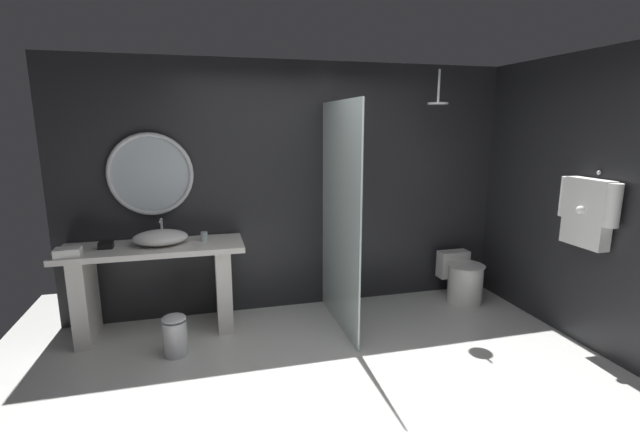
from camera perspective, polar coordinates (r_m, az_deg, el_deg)
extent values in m
plane|color=silver|center=(3.53, 4.20, -21.90)|extent=(5.76, 5.76, 0.00)
cube|color=#232326|center=(4.80, -2.90, 4.08)|extent=(4.80, 0.10, 2.60)
cube|color=#232326|center=(4.88, 28.40, 2.76)|extent=(0.10, 2.47, 2.60)
cube|color=silver|center=(4.47, -20.44, -3.37)|extent=(1.65, 0.59, 0.05)
cube|color=silver|center=(4.70, -27.70, -8.78)|extent=(0.14, 0.50, 0.81)
cube|color=silver|center=(4.57, -12.17, -8.19)|extent=(0.14, 0.50, 0.81)
ellipsoid|color=white|center=(4.45, -19.61, -2.11)|extent=(0.50, 0.41, 0.14)
cylinder|color=silver|center=(4.63, -19.46, -1.10)|extent=(0.02, 0.02, 0.21)
cylinder|color=silver|center=(4.54, -19.61, -0.09)|extent=(0.02, 0.13, 0.02)
cylinder|color=silver|center=(4.48, -14.51, -2.01)|extent=(0.07, 0.07, 0.09)
cube|color=black|center=(4.52, -25.56, -2.90)|extent=(0.12, 0.10, 0.06)
torus|color=silver|center=(4.62, -20.73, 5.45)|extent=(0.80, 0.04, 0.80)
cylinder|color=#B2BCC1|center=(4.63, -20.71, 5.46)|extent=(0.73, 0.01, 0.73)
cube|color=silver|center=(4.29, 2.53, 0.29)|extent=(0.02, 1.19, 2.18)
cylinder|color=silver|center=(4.80, 14.87, 16.14)|extent=(0.02, 0.02, 0.32)
cylinder|color=silver|center=(4.79, 14.76, 14.12)|extent=(0.20, 0.20, 0.02)
sphere|color=silver|center=(4.49, 31.94, 5.13)|extent=(0.04, 0.04, 0.04)
cube|color=white|center=(4.48, 30.83, 0.78)|extent=(0.12, 0.43, 0.59)
cylinder|color=white|center=(4.31, 33.21, 1.55)|extent=(0.12, 0.12, 0.36)
cylinder|color=white|center=(4.63, 28.90, 2.64)|extent=(0.12, 0.12, 0.36)
sphere|color=white|center=(4.43, 30.19, 1.11)|extent=(0.07, 0.07, 0.07)
cylinder|color=white|center=(5.32, 17.95, -7.76)|extent=(0.38, 0.38, 0.43)
ellipsoid|color=white|center=(5.25, 18.11, -5.43)|extent=(0.40, 0.44, 0.02)
cube|color=white|center=(5.49, 16.54, -5.36)|extent=(0.35, 0.16, 0.31)
cylinder|color=silver|center=(4.20, -17.93, -14.08)|extent=(0.21, 0.21, 0.31)
ellipsoid|color=silver|center=(4.13, -18.10, -11.81)|extent=(0.21, 0.21, 0.06)
cube|color=white|center=(4.39, -29.40, -3.60)|extent=(0.21, 0.17, 0.07)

